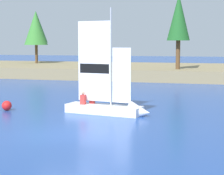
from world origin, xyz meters
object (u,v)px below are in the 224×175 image
object	(u,v)px
shoreline_tree_left	(36,27)
channel_buoy	(7,106)
shoreline_tree_midleft	(36,28)
sailboat	(114,105)
shoreline_tree_centre	(179,18)

from	to	relation	value
shoreline_tree_left	channel_buoy	xyz separation A→B (m)	(13.16, -31.34, -5.69)
shoreline_tree_midleft	channel_buoy	world-z (taller)	shoreline_tree_midleft
shoreline_tree_left	sailboat	distance (m)	36.96
sailboat	channel_buoy	size ratio (longest dim) A/B	10.73
shoreline_tree_left	channel_buoy	distance (m)	34.47
shoreline_tree_left	sailboat	bearing A→B (deg)	-57.87
sailboat	channel_buoy	bearing A→B (deg)	-166.62
channel_buoy	shoreline_tree_left	bearing A→B (deg)	112.78
shoreline_tree_centre	sailboat	size ratio (longest dim) A/B	1.26
shoreline_tree_left	shoreline_tree_midleft	size ratio (longest dim) A/B	1.03
shoreline_tree_midleft	shoreline_tree_centre	bearing A→B (deg)	-20.44
shoreline_tree_left	channel_buoy	bearing A→B (deg)	-67.22
shoreline_tree_left	channel_buoy	world-z (taller)	shoreline_tree_left
shoreline_tree_midleft	shoreline_tree_centre	xyz separation A→B (m)	(19.24, -7.17, 0.62)
shoreline_tree_centre	sailboat	distance (m)	21.72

